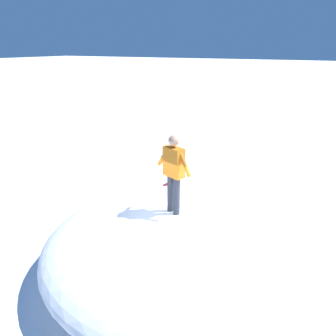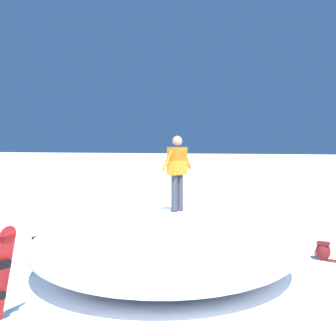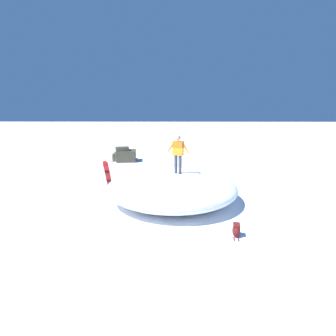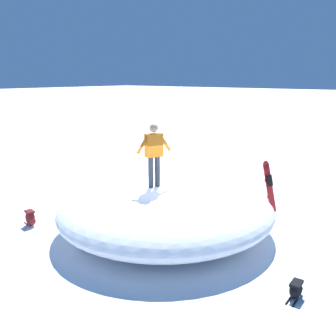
{
  "view_description": "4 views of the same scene",
  "coord_description": "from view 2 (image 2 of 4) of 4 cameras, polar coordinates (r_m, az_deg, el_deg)",
  "views": [
    {
      "loc": [
        3.06,
        -5.55,
        4.75
      ],
      "look_at": [
        -0.16,
        0.37,
        2.3
      ],
      "focal_mm": 36.22,
      "sensor_mm": 36.0,
      "label": 1
    },
    {
      "loc": [
        8.86,
        2.99,
        2.86
      ],
      "look_at": [
        -0.09,
        0.01,
        2.32
      ],
      "focal_mm": 43.87,
      "sensor_mm": 36.0,
      "label": 2
    },
    {
      "loc": [
        0.23,
        10.8,
        3.95
      ],
      "look_at": [
        0.46,
        0.43,
        1.63
      ],
      "focal_mm": 25.8,
      "sensor_mm": 36.0,
      "label": 3
    },
    {
      "loc": [
        -7.26,
        -5.97,
        4.27
      ],
      "look_at": [
        -0.05,
        -0.27,
        1.97
      ],
      "focal_mm": 39.32,
      "sensor_mm": 36.0,
      "label": 4
    }
  ],
  "objects": [
    {
      "name": "ground",
      "position": [
        9.78,
        -0.24,
        -13.76
      ],
      "size": [
        240.0,
        240.0,
        0.0
      ],
      "primitive_type": "plane",
      "color": "white"
    },
    {
      "name": "snow_mound",
      "position": [
        9.29,
        -0.35,
        -10.35
      ],
      "size": [
        7.86,
        7.78,
        1.35
      ],
      "primitive_type": "ellipsoid",
      "rotation": [
        0.0,
        0.0,
        2.71
      ],
      "color": "white",
      "rests_on": "ground"
    },
    {
      "name": "snowboarder_standing",
      "position": [
        9.26,
        1.3,
        0.03
      ],
      "size": [
        1.0,
        0.46,
        1.71
      ],
      "color": "#333842",
      "rests_on": "snow_mound"
    },
    {
      "name": "snowboard_primary_upright",
      "position": [
        7.11,
        -22.11,
        -13.49
      ],
      "size": [
        0.4,
        0.52,
        1.62
      ],
      "color": "red",
      "rests_on": "ground"
    },
    {
      "name": "backpack_near",
      "position": [
        11.04,
        20.7,
        -10.71
      ],
      "size": [
        0.31,
        0.54,
        0.46
      ],
      "color": "maroon",
      "rests_on": "ground"
    },
    {
      "name": "backpack_far",
      "position": [
        12.04,
        -17.61,
        -9.8
      ],
      "size": [
        0.59,
        0.24,
        0.34
      ],
      "color": "black",
      "rests_on": "ground"
    }
  ]
}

